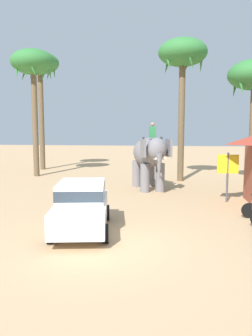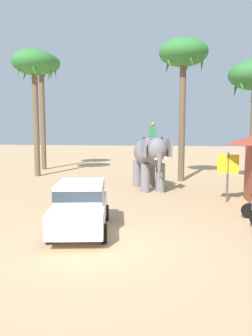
% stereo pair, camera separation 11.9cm
% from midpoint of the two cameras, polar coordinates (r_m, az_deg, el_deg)
% --- Properties ---
extents(ground_plane, '(120.00, 120.00, 0.00)m').
position_cam_midpoint_polar(ground_plane, '(10.38, -4.43, -13.03)').
color(ground_plane, tan).
extents(car_sedan_foreground, '(2.37, 4.32, 1.70)m').
position_cam_midpoint_polar(car_sedan_foreground, '(11.57, -7.97, -6.21)').
color(car_sedan_foreground, white).
rests_on(car_sedan_foreground, ground).
extents(elephant_with_mahout, '(2.66, 4.01, 3.88)m').
position_cam_midpoint_polar(elephant_with_mahout, '(19.00, 3.86, 2.15)').
color(elephant_with_mahout, slate).
rests_on(elephant_with_mahout, ground).
extents(palm_tree_near_hut, '(3.20, 3.20, 9.95)m').
position_cam_midpoint_polar(palm_tree_near_hut, '(30.00, -14.77, 16.45)').
color(palm_tree_near_hut, brown).
rests_on(palm_tree_near_hut, ground).
extents(palm_tree_left_of_road, '(3.20, 3.20, 9.23)m').
position_cam_midpoint_polar(palm_tree_left_of_road, '(25.82, -15.87, 16.55)').
color(palm_tree_left_of_road, brown).
rests_on(palm_tree_left_of_road, ground).
extents(palm_tree_far_back, '(3.20, 3.20, 9.38)m').
position_cam_midpoint_polar(palm_tree_far_back, '(22.97, 9.61, 18.31)').
color(palm_tree_far_back, brown).
rests_on(palm_tree_far_back, ground).
extents(signboard_yellow, '(1.00, 0.10, 2.40)m').
position_cam_midpoint_polar(signboard_yellow, '(16.47, 16.99, 0.10)').
color(signboard_yellow, '#4C4C51').
rests_on(signboard_yellow, ground).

